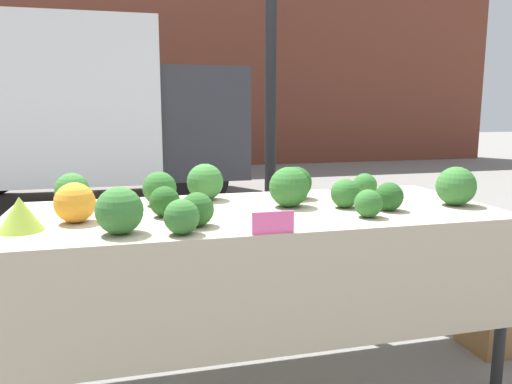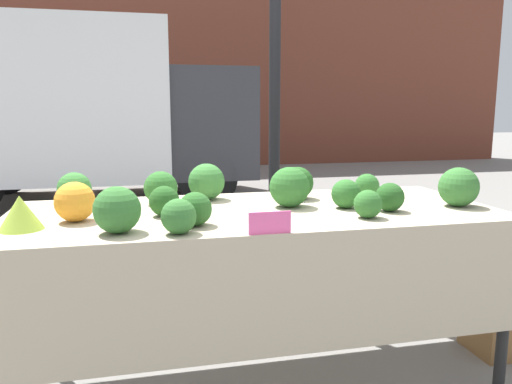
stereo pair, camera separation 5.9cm
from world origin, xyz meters
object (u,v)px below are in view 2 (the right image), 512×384
at_px(produce_crate, 512,324).
at_px(parked_truck, 84,108).
at_px(orange_cauliflower, 75,202).
at_px(price_sign, 270,223).

bearing_deg(produce_crate, parked_truck, 117.51).
bearing_deg(orange_cauliflower, price_sign, -27.43).
distance_m(orange_cauliflower, price_sign, 0.80).
relative_size(parked_truck, orange_cauliflower, 25.62).
xyz_separation_m(parked_truck, orange_cauliflower, (0.47, -5.06, -0.36)).
distance_m(price_sign, produce_crate, 1.65).
bearing_deg(orange_cauliflower, parked_truck, 95.29).
height_order(parked_truck, price_sign, parked_truck).
relative_size(parked_truck, produce_crate, 9.04).
bearing_deg(parked_truck, orange_cauliflower, -84.71).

